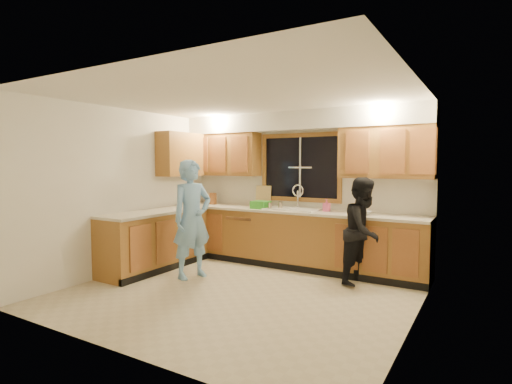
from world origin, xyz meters
TOP-DOWN VIEW (x-y plane):
  - floor at (0.00, 0.00)m, footprint 4.20×4.20m
  - ceiling at (0.00, 0.00)m, footprint 4.20×4.20m
  - wall_back at (0.00, 1.90)m, footprint 4.20×0.00m
  - wall_left at (-2.10, 0.00)m, footprint 0.00×3.80m
  - wall_right at (2.10, 0.00)m, footprint 0.00×3.80m
  - base_cabinets_back at (0.00, 1.60)m, footprint 4.20×0.60m
  - base_cabinets_left at (-1.80, 0.35)m, footprint 0.60×1.90m
  - countertop_back at (0.00, 1.58)m, footprint 4.20×0.63m
  - countertop_left at (-1.79, 0.35)m, footprint 0.63×1.90m
  - upper_cabinets_left at (-1.43, 1.73)m, footprint 1.35×0.33m
  - upper_cabinets_right at (1.43, 1.73)m, footprint 1.35×0.33m
  - upper_cabinets_return at (-1.94, 1.12)m, footprint 0.33×0.90m
  - soffit at (0.00, 1.72)m, footprint 4.20×0.35m
  - window_frame at (0.00, 1.89)m, footprint 1.44×0.03m
  - sink at (0.00, 1.60)m, footprint 0.86×0.52m
  - dishwasher at (-0.85, 1.59)m, footprint 0.60×0.56m
  - stove at (-1.80, -0.22)m, footprint 0.58×0.75m
  - man at (-0.98, 0.26)m, footprint 0.59×0.72m
  - woman at (1.26, 1.23)m, footprint 0.73×0.84m
  - knife_block at (-1.64, 1.65)m, footprint 0.14×0.13m
  - cutting_board at (-0.67, 1.82)m, footprint 0.29×0.15m
  - dish_crate at (-0.53, 1.49)m, footprint 0.28×0.27m
  - soap_bottle at (0.56, 1.66)m, footprint 0.11×0.11m
  - bowl at (1.16, 1.54)m, footprint 0.28×0.28m
  - can_left at (-0.18, 1.51)m, footprint 0.07×0.07m
  - can_right at (-0.33, 1.43)m, footprint 0.07×0.07m

SIDE VIEW (x-z plane):
  - floor at x=0.00m, z-range 0.00..0.00m
  - dishwasher at x=-0.85m, z-range 0.00..0.82m
  - base_cabinets_back at x=0.00m, z-range 0.00..0.88m
  - base_cabinets_left at x=-1.80m, z-range 0.00..0.88m
  - stove at x=-1.80m, z-range 0.00..0.90m
  - woman at x=1.26m, z-range 0.00..1.48m
  - man at x=-0.98m, z-range 0.00..1.72m
  - sink at x=0.00m, z-range 0.58..1.15m
  - countertop_back at x=0.00m, z-range 0.88..0.92m
  - countertop_left at x=-1.79m, z-range 0.88..0.92m
  - bowl at x=1.16m, z-range 0.92..0.98m
  - can_right at x=-0.33m, z-range 0.92..1.03m
  - dish_crate at x=-0.53m, z-range 0.92..1.05m
  - can_left at x=-0.18m, z-range 0.92..1.05m
  - soap_bottle at x=0.56m, z-range 0.92..1.11m
  - knife_block at x=-1.64m, z-range 0.92..1.13m
  - cutting_board at x=-0.67m, z-range 0.92..1.28m
  - wall_back at x=0.00m, z-range -0.85..3.35m
  - wall_left at x=-2.10m, z-range -0.65..3.15m
  - wall_right at x=2.10m, z-range -0.65..3.15m
  - window_frame at x=0.00m, z-range 1.03..2.17m
  - upper_cabinets_left at x=-1.43m, z-range 1.45..2.20m
  - upper_cabinets_right at x=1.43m, z-range 1.45..2.20m
  - upper_cabinets_return at x=-1.94m, z-range 1.45..2.20m
  - soffit at x=0.00m, z-range 2.20..2.50m
  - ceiling at x=0.00m, z-range 2.50..2.50m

